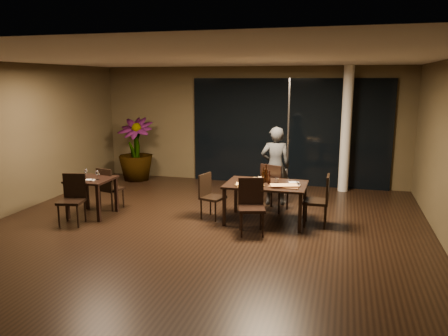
# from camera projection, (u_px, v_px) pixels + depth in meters

# --- Properties ---
(ground) EXTENTS (8.00, 8.00, 0.00)m
(ground) POSITION_uv_depth(u_px,v_px,m) (202.00, 231.00, 7.83)
(ground) COLOR black
(ground) RESTS_ON ground
(wall_back) EXTENTS (8.00, 0.10, 3.00)m
(wall_back) POSITION_uv_depth(u_px,v_px,m) (251.00, 125.00, 11.36)
(wall_back) COLOR #443A24
(wall_back) RESTS_ON ground
(wall_front) EXTENTS (8.00, 0.10, 3.00)m
(wall_front) POSITION_uv_depth(u_px,v_px,m) (51.00, 218.00, 3.70)
(wall_front) COLOR #443A24
(wall_front) RESTS_ON ground
(wall_left) EXTENTS (0.10, 8.00, 3.00)m
(wall_left) POSITION_uv_depth(u_px,v_px,m) (6.00, 140.00, 8.59)
(wall_left) COLOR #443A24
(wall_left) RESTS_ON ground
(ceiling) EXTENTS (8.00, 8.00, 0.04)m
(ceiling) POSITION_uv_depth(u_px,v_px,m) (201.00, 57.00, 7.23)
(ceiling) COLOR silver
(ceiling) RESTS_ON wall_back
(window_panel) EXTENTS (5.00, 0.06, 2.70)m
(window_panel) POSITION_uv_depth(u_px,v_px,m) (288.00, 132.00, 11.04)
(window_panel) COLOR black
(window_panel) RESTS_ON ground
(column) EXTENTS (0.24, 0.24, 3.00)m
(column) POSITION_uv_depth(u_px,v_px,m) (346.00, 130.00, 10.35)
(column) COLOR silver
(column) RESTS_ON ground
(main_table) EXTENTS (1.50, 1.00, 0.75)m
(main_table) POSITION_uv_depth(u_px,v_px,m) (266.00, 187.00, 8.19)
(main_table) COLOR black
(main_table) RESTS_ON ground
(side_table) EXTENTS (0.80, 0.80, 0.75)m
(side_table) POSITION_uv_depth(u_px,v_px,m) (92.00, 185.00, 8.62)
(side_table) COLOR black
(side_table) RESTS_ON ground
(chair_main_far) EXTENTS (0.58, 0.58, 0.99)m
(chair_main_far) POSITION_uv_depth(u_px,v_px,m) (273.00, 185.00, 8.87)
(chair_main_far) COLOR black
(chair_main_far) RESTS_ON ground
(chair_main_near) EXTENTS (0.56, 0.56, 0.96)m
(chair_main_near) POSITION_uv_depth(u_px,v_px,m) (251.00, 203.00, 7.65)
(chair_main_near) COLOR black
(chair_main_near) RESTS_ON ground
(chair_main_left) EXTENTS (0.50, 0.50, 0.87)m
(chair_main_left) POSITION_uv_depth(u_px,v_px,m) (209.00, 193.00, 8.48)
(chair_main_left) COLOR black
(chair_main_left) RESTS_ON ground
(chair_main_right) EXTENTS (0.45, 0.45, 0.96)m
(chair_main_right) POSITION_uv_depth(u_px,v_px,m) (321.00, 198.00, 7.99)
(chair_main_right) COLOR black
(chair_main_right) RESTS_ON ground
(chair_side_far) EXTENTS (0.50, 0.50, 0.88)m
(chair_side_far) POSITION_uv_depth(u_px,v_px,m) (108.00, 186.00, 9.04)
(chair_side_far) COLOR black
(chair_side_far) RESTS_ON ground
(chair_side_near) EXTENTS (0.51, 0.51, 0.94)m
(chair_side_near) POSITION_uv_depth(u_px,v_px,m) (73.00, 196.00, 8.14)
(chair_side_near) COLOR black
(chair_side_near) RESTS_ON ground
(diner) EXTENTS (0.64, 0.50, 1.69)m
(diner) POSITION_uv_depth(u_px,v_px,m) (275.00, 166.00, 9.32)
(diner) COLOR #2E3033
(diner) RESTS_ON ground
(potted_plant) EXTENTS (1.00, 1.00, 1.67)m
(potted_plant) POSITION_uv_depth(u_px,v_px,m) (136.00, 149.00, 11.66)
(potted_plant) COLOR #224C19
(potted_plant) RESTS_ON ground
(pizza_board_left) EXTENTS (0.57, 0.47, 0.01)m
(pizza_board_left) POSITION_uv_depth(u_px,v_px,m) (249.00, 185.00, 8.00)
(pizza_board_left) COLOR #493117
(pizza_board_left) RESTS_ON main_table
(pizza_board_right) EXTENTS (0.56, 0.31, 0.01)m
(pizza_board_right) POSITION_uv_depth(u_px,v_px,m) (284.00, 186.00, 7.91)
(pizza_board_right) COLOR #4B2D18
(pizza_board_right) RESTS_ON main_table
(oblong_pizza_left) EXTENTS (0.51, 0.32, 0.02)m
(oblong_pizza_left) POSITION_uv_depth(u_px,v_px,m) (249.00, 184.00, 7.99)
(oblong_pizza_left) COLOR #6A1109
(oblong_pizza_left) RESTS_ON pizza_board_left
(oblong_pizza_right) EXTENTS (0.52, 0.35, 0.02)m
(oblong_pizza_right) POSITION_uv_depth(u_px,v_px,m) (284.00, 186.00, 7.91)
(oblong_pizza_right) COLOR maroon
(oblong_pizza_right) RESTS_ON pizza_board_right
(round_pizza) EXTENTS (0.33, 0.33, 0.01)m
(round_pizza) POSITION_uv_depth(u_px,v_px,m) (261.00, 179.00, 8.51)
(round_pizza) COLOR #B23A13
(round_pizza) RESTS_ON main_table
(bottle_a) EXTENTS (0.07, 0.07, 0.30)m
(bottle_a) POSITION_uv_depth(u_px,v_px,m) (263.00, 175.00, 8.21)
(bottle_a) COLOR black
(bottle_a) RESTS_ON main_table
(bottle_b) EXTENTS (0.05, 0.05, 0.25)m
(bottle_b) POSITION_uv_depth(u_px,v_px,m) (269.00, 177.00, 8.13)
(bottle_b) COLOR black
(bottle_b) RESTS_ON main_table
(bottle_c) EXTENTS (0.08, 0.08, 0.35)m
(bottle_c) POSITION_uv_depth(u_px,v_px,m) (266.00, 173.00, 8.24)
(bottle_c) COLOR black
(bottle_c) RESTS_ON main_table
(tumbler_left) EXTENTS (0.08, 0.08, 0.09)m
(tumbler_left) POSITION_uv_depth(u_px,v_px,m) (256.00, 179.00, 8.33)
(tumbler_left) COLOR white
(tumbler_left) RESTS_ON main_table
(tumbler_right) EXTENTS (0.08, 0.08, 0.09)m
(tumbler_right) POSITION_uv_depth(u_px,v_px,m) (277.00, 180.00, 8.21)
(tumbler_right) COLOR white
(tumbler_right) RESTS_ON main_table
(napkin_near) EXTENTS (0.18, 0.11, 0.01)m
(napkin_near) POSITION_uv_depth(u_px,v_px,m) (295.00, 186.00, 7.97)
(napkin_near) COLOR white
(napkin_near) RESTS_ON main_table
(napkin_far) EXTENTS (0.20, 0.16, 0.01)m
(napkin_far) POSITION_uv_depth(u_px,v_px,m) (294.00, 182.00, 8.22)
(napkin_far) COLOR white
(napkin_far) RESTS_ON main_table
(wine_glass_a) EXTENTS (0.07, 0.07, 0.16)m
(wine_glass_a) POSITION_uv_depth(u_px,v_px,m) (86.00, 173.00, 8.67)
(wine_glass_a) COLOR white
(wine_glass_a) RESTS_ON side_table
(wine_glass_b) EXTENTS (0.08, 0.08, 0.17)m
(wine_glass_b) POSITION_uv_depth(u_px,v_px,m) (97.00, 175.00, 8.48)
(wine_glass_b) COLOR white
(wine_glass_b) RESTS_ON side_table
(side_napkin) EXTENTS (0.19, 0.12, 0.01)m
(side_napkin) POSITION_uv_depth(u_px,v_px,m) (90.00, 180.00, 8.42)
(side_napkin) COLOR white
(side_napkin) RESTS_ON side_table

